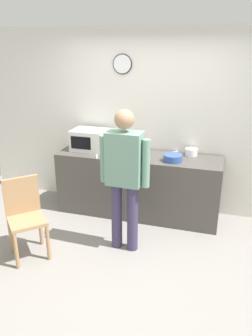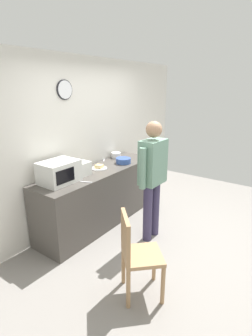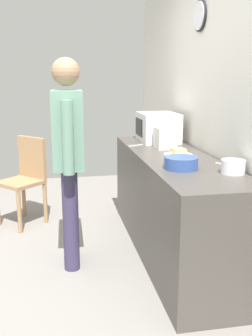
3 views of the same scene
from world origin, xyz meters
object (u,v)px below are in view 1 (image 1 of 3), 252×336
Objects in this scene: sandwich_plate at (141,153)px; microwave at (90,140)px; person_standing at (125,172)px; fork_utensil at (97,156)px; wooden_chair at (25,214)px; salad_bowl at (173,158)px; spoon_utensil at (173,152)px; toaster at (115,146)px; cereal_bowl at (191,152)px.

microwave is at bearing 178.09° from sandwich_plate.
fork_utensil is at bearing 131.69° from person_standing.
person_standing is 1.83× the size of wooden_chair.
fork_utensil is 1.27m from wooden_chair.
salad_bowl is 1.49× the size of spoon_utensil.
fork_utensil is at bearing -52.76° from microwave.
toaster is at bearing 114.34° from person_standing.
person_standing is (-0.37, -1.19, 0.10)m from spoon_utensil.
cereal_bowl is at bearing 6.17° from microwave.
spoon_utensil is at bearing 27.40° from fork_utensil.
person_standing is (-0.43, -0.81, 0.06)m from salad_bowl.
toaster is (0.40, -0.04, -0.05)m from microwave.
sandwich_plate is at bearing 24.47° from fork_utensil.
microwave is at bearing 172.85° from salad_bowl.
wooden_chair is (-1.08, -0.43, -0.48)m from person_standing.
wooden_chair is at bearing -126.83° from sandwich_plate.
cereal_bowl reaches higher than fork_utensil.
sandwich_plate is 0.39m from toaster.
person_standing reaches higher than cereal_bowl.
microwave is at bearing 174.88° from toaster.
cereal_bowl is 0.99× the size of spoon_utensil.
sandwich_plate reaches higher than wooden_chair.
salad_bowl is (0.47, -0.13, 0.02)m from sandwich_plate.
person_standing reaches higher than spoon_utensil.
salad_bowl reaches higher than fork_utensil.
cereal_bowl is at bearing -13.97° from spoon_utensil.
person_standing is (0.04, -0.94, 0.08)m from sandwich_plate.
toaster is at bearing -178.47° from sandwich_plate.
toaster reaches higher than fork_utensil.
person_standing is at bearing -119.30° from cereal_bowl.
salad_bowl is 1.50× the size of cereal_bowl.
microwave is 0.38m from fork_utensil.
spoon_utensil is at bearing 48.41° from wooden_chair.
wooden_chair reaches higher than fork_utensil.
sandwich_plate is 0.98× the size of salad_bowl.
salad_bowl is at bearing -15.55° from sandwich_plate.
fork_utensil is at bearing -155.53° from sandwich_plate.
wooden_chair is (-1.71, -1.56, -0.43)m from cereal_bowl.
salad_bowl is 0.15× the size of person_standing.
person_standing is at bearing -65.66° from toaster.
toaster is 1.29× the size of spoon_utensil.
salad_bowl reaches higher than sandwich_plate.
cereal_bowl is 0.99× the size of fork_utensil.
fork_utensil is (-0.57, -0.26, -0.02)m from sandwich_plate.
toaster is (-1.05, -0.19, 0.05)m from cereal_bowl.
toaster is (-0.38, -0.01, 0.08)m from sandwich_plate.
salad_bowl is 1.05m from fork_utensil.
sandwich_plate is 0.70m from cereal_bowl.
microwave is 2.01× the size of sandwich_plate.
wooden_chair is (-0.65, -1.37, -0.48)m from toaster.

